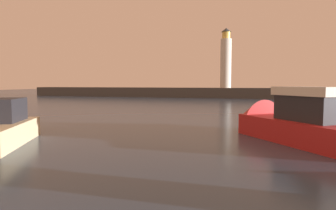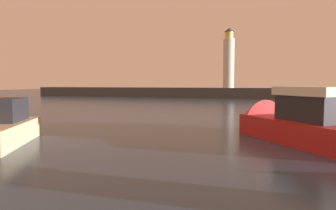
% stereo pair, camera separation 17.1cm
% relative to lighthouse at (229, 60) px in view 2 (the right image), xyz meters
% --- Properties ---
extents(ground_plane, '(220.00, 220.00, 0.00)m').
position_rel_lighthouse_xyz_m(ground_plane, '(1.33, -29.19, -7.79)').
color(ground_plane, '#2D3D51').
extents(breakwater, '(91.79, 4.02, 2.08)m').
position_rel_lighthouse_xyz_m(breakwater, '(1.33, 0.00, -6.75)').
color(breakwater, '#423F3D').
rests_on(breakwater, ground_plane).
extents(lighthouse, '(2.19, 2.19, 12.06)m').
position_rel_lighthouse_xyz_m(lighthouse, '(0.00, 0.00, 0.00)').
color(lighthouse, silver).
rests_on(lighthouse, breakwater).
extents(motorboat_2, '(7.82, 9.02, 3.56)m').
position_rel_lighthouse_xyz_m(motorboat_2, '(6.79, -42.94, -6.91)').
color(motorboat_2, '#B21E1E').
rests_on(motorboat_2, ground_plane).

